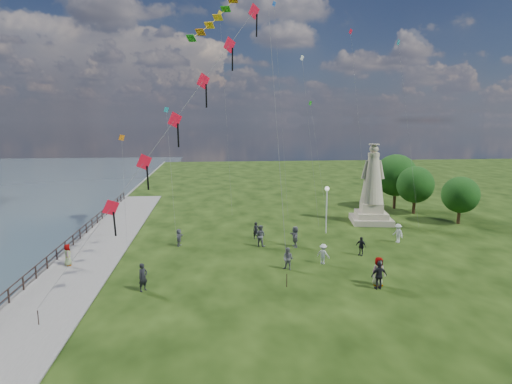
{
  "coord_description": "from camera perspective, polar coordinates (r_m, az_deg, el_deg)",
  "views": [
    {
      "loc": [
        -4.25,
        -23.19,
        10.77
      ],
      "look_at": [
        -1.0,
        8.0,
        5.5
      ],
      "focal_mm": 30.0,
      "sensor_mm": 36.0,
      "label": 1
    }
  ],
  "objects": [
    {
      "name": "red_kite_train",
      "position": [
        27.85,
        -9.22,
        11.2
      ],
      "size": [
        12.82,
        9.35,
        18.76
      ],
      "color": "black",
      "rests_on": "ground"
    },
    {
      "name": "person_11",
      "position": [
        37.07,
        5.22,
        -5.93
      ],
      "size": [
        0.81,
        1.72,
        1.82
      ],
      "primitive_type": "imported",
      "rotation": [
        0.0,
        0.0,
        4.76
      ],
      "color": "#595960",
      "rests_on": "ground"
    },
    {
      "name": "tree_row",
      "position": [
        53.09,
        20.26,
        1.31
      ],
      "size": [
        7.91,
        12.7,
        6.71
      ],
      "color": "#382314",
      "rests_on": "ground"
    },
    {
      "name": "person_5",
      "position": [
        37.8,
        -10.23,
        -5.97
      ],
      "size": [
        0.88,
        1.5,
        1.52
      ],
      "primitive_type": "imported",
      "rotation": [
        0.0,
        0.0,
        1.37
      ],
      "color": "#595960",
      "rests_on": "ground"
    },
    {
      "name": "person_1",
      "position": [
        31.53,
        4.3,
        -8.88
      ],
      "size": [
        0.94,
        0.87,
        1.65
      ],
      "primitive_type": "imported",
      "rotation": [
        0.0,
        0.0,
        -0.62
      ],
      "color": "#595960",
      "rests_on": "ground"
    },
    {
      "name": "waterfront",
      "position": [
        35.69,
        -23.87,
        -8.98
      ],
      "size": [
        200.0,
        200.0,
        1.51
      ],
      "color": "#303F48",
      "rests_on": "ground"
    },
    {
      "name": "person_4",
      "position": [
        29.66,
        16.01,
        -10.14
      ],
      "size": [
        1.03,
        0.74,
        1.94
      ],
      "primitive_type": "imported",
      "rotation": [
        0.0,
        0.0,
        0.18
      ],
      "color": "#595960",
      "rests_on": "ground"
    },
    {
      "name": "person_2",
      "position": [
        33.06,
        8.95,
        -8.16
      ],
      "size": [
        1.11,
        1.04,
        1.56
      ],
      "primitive_type": "imported",
      "rotation": [
        0.0,
        0.0,
        2.46
      ],
      "color": "silver",
      "rests_on": "ground"
    },
    {
      "name": "person_10",
      "position": [
        34.97,
        -23.81,
        -7.84
      ],
      "size": [
        0.68,
        0.9,
        1.63
      ],
      "primitive_type": "imported",
      "rotation": [
        0.0,
        0.0,
        1.83
      ],
      "color": "#595960",
      "rests_on": "ground"
    },
    {
      "name": "small_kites",
      "position": [
        47.65,
        3.16,
        13.36
      ],
      "size": [
        29.11,
        18.43,
        23.96
      ],
      "color": "teal",
      "rests_on": "ground"
    },
    {
      "name": "person_6",
      "position": [
        39.35,
        0.01,
        -5.16
      ],
      "size": [
        0.61,
        0.45,
        1.57
      ],
      "primitive_type": "imported",
      "rotation": [
        0.0,
        0.0,
        0.13
      ],
      "color": "black",
      "rests_on": "ground"
    },
    {
      "name": "person_8",
      "position": [
        40.25,
        18.41,
        -5.23
      ],
      "size": [
        0.93,
        1.23,
        1.69
      ],
      "primitive_type": "imported",
      "rotation": [
        0.0,
        0.0,
        -1.2
      ],
      "color": "silver",
      "rests_on": "ground"
    },
    {
      "name": "person_9",
      "position": [
        35.68,
        13.83,
        -7.02
      ],
      "size": [
        0.93,
        1.0,
        1.55
      ],
      "primitive_type": "imported",
      "rotation": [
        0.0,
        0.0,
        -0.9
      ],
      "color": "black",
      "rests_on": "ground"
    },
    {
      "name": "person_7",
      "position": [
        37.07,
        0.59,
        -5.84
      ],
      "size": [
        1.07,
        0.97,
        1.88
      ],
      "primitive_type": "imported",
      "rotation": [
        0.0,
        0.0,
        2.56
      ],
      "color": "#595960",
      "rests_on": "ground"
    },
    {
      "name": "person_3",
      "position": [
        29.08,
        16.09,
        -10.66
      ],
      "size": [
        1.12,
        0.65,
        1.83
      ],
      "primitive_type": "imported",
      "rotation": [
        0.0,
        0.0,
        3.24
      ],
      "color": "black",
      "rests_on": "ground"
    },
    {
      "name": "lamppost",
      "position": [
        41.32,
        9.42,
        -1.01
      ],
      "size": [
        0.42,
        0.42,
        4.57
      ],
      "color": "silver",
      "rests_on": "ground"
    },
    {
      "name": "person_0",
      "position": [
        28.63,
        -14.84,
        -10.93
      ],
      "size": [
        0.77,
        0.79,
        1.83
      ],
      "primitive_type": "imported",
      "rotation": [
        0.0,
        0.0,
        0.84
      ],
      "color": "black",
      "rests_on": "ground"
    },
    {
      "name": "statue",
      "position": [
        46.75,
        15.22,
        -0.17
      ],
      "size": [
        4.77,
        4.77,
        8.36
      ],
      "rotation": [
        0.0,
        0.0,
        -0.18
      ],
      "color": "tan",
      "rests_on": "ground"
    }
  ]
}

